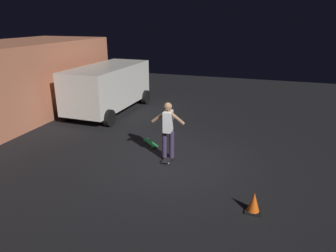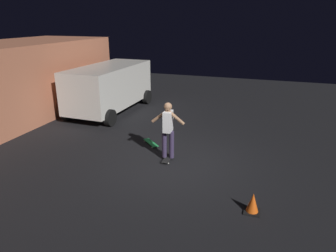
% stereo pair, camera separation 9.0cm
% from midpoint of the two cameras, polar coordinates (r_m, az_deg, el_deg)
% --- Properties ---
extents(ground_plane, '(28.00, 28.00, 0.00)m').
position_cam_midpoint_polar(ground_plane, '(8.94, 0.43, -6.89)').
color(ground_plane, black).
extents(parked_van, '(4.65, 2.29, 2.03)m').
position_cam_midpoint_polar(parked_van, '(13.76, -11.21, 7.33)').
color(parked_van, silver).
rests_on(parked_van, ground_plane).
extents(skateboard_ridden, '(0.79, 0.26, 0.07)m').
position_cam_midpoint_polar(skateboard_ridden, '(9.14, -0.28, -5.89)').
color(skateboard_ridden, black).
rests_on(skateboard_ridden, ground_plane).
extents(skateboard_spare, '(0.67, 0.71, 0.07)m').
position_cam_midpoint_polar(skateboard_spare, '(10.19, -3.54, -3.16)').
color(skateboard_spare, green).
rests_on(skateboard_spare, ground_plane).
extents(skater, '(0.39, 0.99, 1.67)m').
position_cam_midpoint_polar(skater, '(8.76, -0.30, -0.08)').
color(skater, '#382D4C').
rests_on(skater, skateboard_ridden).
extents(traffic_cone, '(0.34, 0.34, 0.46)m').
position_cam_midpoint_polar(traffic_cone, '(7.02, 15.29, -13.67)').
color(traffic_cone, black).
rests_on(traffic_cone, ground_plane).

